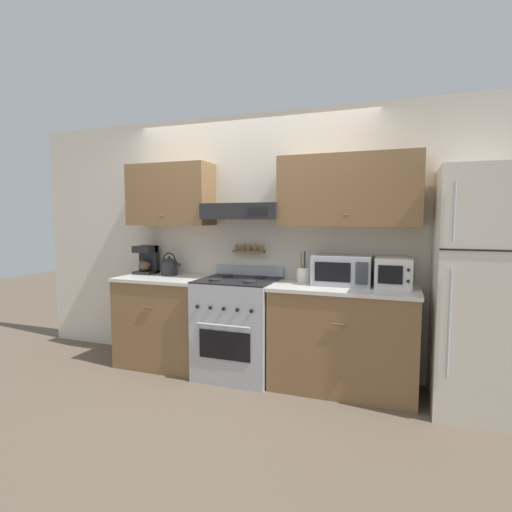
{
  "coord_description": "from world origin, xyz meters",
  "views": [
    {
      "loc": [
        1.43,
        -3.18,
        1.5
      ],
      "look_at": [
        0.19,
        0.26,
        1.17
      ],
      "focal_mm": 28.0,
      "sensor_mm": 36.0,
      "label": 1
    }
  ],
  "objects_px": {
    "tea_kettle": "(170,266)",
    "coffee_maker": "(147,260)",
    "refrigerator": "(482,291)",
    "microwave": "(343,270)",
    "utensil_crock": "(304,274)",
    "toaster_oven": "(394,272)",
    "stove_range": "(238,327)"
  },
  "relations": [
    {
      "from": "microwave",
      "to": "utensil_crock",
      "type": "xyz_separation_m",
      "value": [
        -0.35,
        -0.02,
        -0.06
      ]
    },
    {
      "from": "tea_kettle",
      "to": "utensil_crock",
      "type": "bearing_deg",
      "value": 0.0
    },
    {
      "from": "utensil_crock",
      "to": "toaster_oven",
      "type": "distance_m",
      "value": 0.79
    },
    {
      "from": "microwave",
      "to": "tea_kettle",
      "type": "bearing_deg",
      "value": -179.43
    },
    {
      "from": "refrigerator",
      "to": "toaster_oven",
      "type": "relative_size",
      "value": 5.78
    },
    {
      "from": "toaster_oven",
      "to": "stove_range",
      "type": "bearing_deg",
      "value": -174.06
    },
    {
      "from": "coffee_maker",
      "to": "utensil_crock",
      "type": "height_order",
      "value": "coffee_maker"
    },
    {
      "from": "stove_range",
      "to": "utensil_crock",
      "type": "distance_m",
      "value": 0.81
    },
    {
      "from": "refrigerator",
      "to": "toaster_oven",
      "type": "bearing_deg",
      "value": 165.18
    },
    {
      "from": "stove_range",
      "to": "microwave",
      "type": "distance_m",
      "value": 1.13
    },
    {
      "from": "tea_kettle",
      "to": "utensil_crock",
      "type": "xyz_separation_m",
      "value": [
        1.44,
        0.0,
        -0.02
      ]
    },
    {
      "from": "refrigerator",
      "to": "coffee_maker",
      "type": "height_order",
      "value": "refrigerator"
    },
    {
      "from": "coffee_maker",
      "to": "toaster_oven",
      "type": "xyz_separation_m",
      "value": [
        2.53,
        -0.03,
        -0.02
      ]
    },
    {
      "from": "refrigerator",
      "to": "utensil_crock",
      "type": "height_order",
      "value": "refrigerator"
    },
    {
      "from": "utensil_crock",
      "to": "coffee_maker",
      "type": "bearing_deg",
      "value": 179.2
    },
    {
      "from": "stove_range",
      "to": "refrigerator",
      "type": "bearing_deg",
      "value": -0.74
    },
    {
      "from": "stove_range",
      "to": "tea_kettle",
      "type": "distance_m",
      "value": 1.01
    },
    {
      "from": "refrigerator",
      "to": "toaster_oven",
      "type": "xyz_separation_m",
      "value": [
        -0.65,
        0.17,
        0.1
      ]
    },
    {
      "from": "refrigerator",
      "to": "microwave",
      "type": "xyz_separation_m",
      "value": [
        -1.09,
        0.19,
        0.1
      ]
    },
    {
      "from": "refrigerator",
      "to": "microwave",
      "type": "height_order",
      "value": "refrigerator"
    },
    {
      "from": "tea_kettle",
      "to": "coffee_maker",
      "type": "relative_size",
      "value": 0.79
    },
    {
      "from": "tea_kettle",
      "to": "toaster_oven",
      "type": "distance_m",
      "value": 2.24
    },
    {
      "from": "microwave",
      "to": "toaster_oven",
      "type": "distance_m",
      "value": 0.44
    },
    {
      "from": "stove_range",
      "to": "toaster_oven",
      "type": "distance_m",
      "value": 1.52
    },
    {
      "from": "refrigerator",
      "to": "tea_kettle",
      "type": "height_order",
      "value": "refrigerator"
    },
    {
      "from": "tea_kettle",
      "to": "coffee_maker",
      "type": "xyz_separation_m",
      "value": [
        -0.3,
        0.02,
        0.05
      ]
    },
    {
      "from": "stove_range",
      "to": "coffee_maker",
      "type": "distance_m",
      "value": 1.3
    },
    {
      "from": "toaster_oven",
      "to": "tea_kettle",
      "type": "bearing_deg",
      "value": 179.96
    },
    {
      "from": "utensil_crock",
      "to": "toaster_oven",
      "type": "xyz_separation_m",
      "value": [
        0.79,
        -0.0,
        0.06
      ]
    },
    {
      "from": "coffee_maker",
      "to": "utensil_crock",
      "type": "xyz_separation_m",
      "value": [
        1.74,
        -0.02,
        -0.08
      ]
    },
    {
      "from": "stove_range",
      "to": "refrigerator",
      "type": "xyz_separation_m",
      "value": [
        2.04,
        -0.03,
        0.48
      ]
    },
    {
      "from": "coffee_maker",
      "to": "tea_kettle",
      "type": "bearing_deg",
      "value": -4.73
    }
  ]
}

